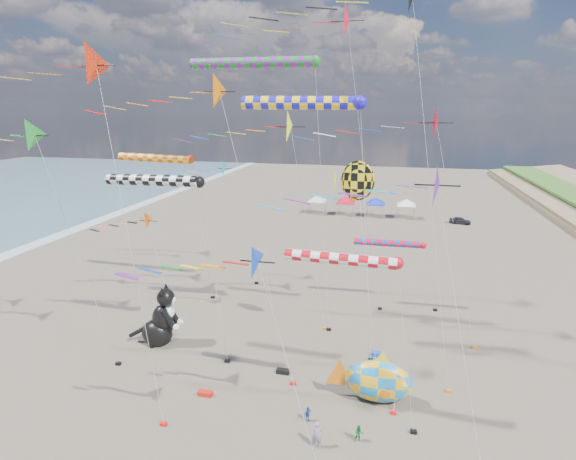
% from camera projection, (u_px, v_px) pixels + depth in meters
% --- Properties ---
extents(delta_kite_1, '(10.99, 1.87, 12.94)m').
position_uv_depth(delta_kite_1, '(208.00, 172.00, 45.02)').
color(delta_kite_1, '#0CA1B3').
rests_on(delta_kite_1, ground).
extents(delta_kite_2, '(11.12, 2.27, 17.32)m').
position_uv_depth(delta_kite_2, '(45.00, 139.00, 28.75)').
color(delta_kite_2, '#1B912D').
rests_on(delta_kite_2, ground).
extents(delta_kite_3, '(7.75, 1.87, 9.00)m').
position_uv_depth(delta_kite_3, '(135.00, 227.00, 39.19)').
color(delta_kite_3, orange).
rests_on(delta_kite_3, ground).
extents(delta_kite_4, '(11.97, 2.16, 19.82)m').
position_uv_depth(delta_kite_4, '(211.00, 97.00, 26.07)').
color(delta_kite_4, orange).
rests_on(delta_kite_4, ground).
extents(delta_kite_5, '(15.70, 2.91, 25.87)m').
position_uv_depth(delta_kite_5, '(340.00, 25.00, 35.63)').
color(delta_kite_5, red).
rests_on(delta_kite_5, ground).
extents(delta_kite_6, '(11.81, 2.67, 17.83)m').
position_uv_depth(delta_kite_6, '(285.00, 129.00, 33.74)').
color(delta_kite_6, '#E8FF24').
rests_on(delta_kite_6, ground).
extents(delta_kite_7, '(9.81, 1.64, 12.60)m').
position_uv_depth(delta_kite_7, '(222.00, 276.00, 17.62)').
color(delta_kite_7, '#123BB3').
rests_on(delta_kite_7, ground).
extents(delta_kite_8, '(9.70, 1.87, 15.94)m').
position_uv_depth(delta_kite_8, '(419.00, 199.00, 15.78)').
color(delta_kite_8, '#5F1F97').
rests_on(delta_kite_8, ground).
extents(delta_kite_9, '(13.19, 2.29, 20.99)m').
position_uv_depth(delta_kite_9, '(58.00, 71.00, 21.76)').
color(delta_kite_9, red).
rests_on(delta_kite_9, ground).
extents(delta_kite_10, '(13.82, 2.50, 18.12)m').
position_uv_depth(delta_kite_10, '(421.00, 126.00, 31.08)').
color(delta_kite_10, red).
rests_on(delta_kite_10, ground).
extents(windsock_0, '(7.71, 0.64, 6.45)m').
position_uv_depth(windsock_0, '(392.00, 244.00, 40.00)').
color(windsock_0, red).
rests_on(windsock_0, ground).
extents(windsock_1, '(9.39, 0.91, 18.54)m').
position_uv_depth(windsock_1, '(307.00, 104.00, 28.95)').
color(windsock_1, '#1C14C8').
rests_on(windsock_1, ground).
extents(windsock_2, '(7.64, 0.66, 10.39)m').
position_uv_depth(windsock_2, '(346.00, 261.00, 23.63)').
color(windsock_2, red).
rests_on(windsock_2, ground).
extents(windsock_3, '(8.89, 0.76, 13.73)m').
position_uv_depth(windsock_3, '(158.00, 159.00, 40.98)').
color(windsock_3, '#FD4615').
rests_on(windsock_3, ground).
extents(windsock_4, '(8.51, 0.79, 13.48)m').
position_uv_depth(windsock_4, '(157.00, 181.00, 30.03)').
color(windsock_4, black).
rests_on(windsock_4, ground).
extents(windsock_5, '(11.20, 0.85, 21.41)m').
position_uv_depth(windsock_5, '(257.00, 64.00, 32.89)').
color(windsock_5, '#178225').
rests_on(windsock_5, ground).
extents(angelfish_kite, '(3.74, 3.02, 14.45)m').
position_uv_depth(angelfish_kite, '(355.00, 182.00, 29.64)').
color(angelfish_kite, yellow).
rests_on(angelfish_kite, ground).
extents(cat_inflatable, '(3.83, 2.25, 4.91)m').
position_uv_depth(cat_inflatable, '(159.00, 315.00, 34.34)').
color(cat_inflatable, black).
rests_on(cat_inflatable, ground).
extents(fish_inflatable, '(5.51, 1.98, 3.60)m').
position_uv_depth(fish_inflatable, '(377.00, 381.00, 27.71)').
color(fish_inflatable, '#1687D6').
rests_on(fish_inflatable, ground).
extents(person_adult, '(0.58, 0.39, 1.55)m').
position_uv_depth(person_adult, '(317.00, 436.00, 24.06)').
color(person_adult, gray).
rests_on(person_adult, ground).
extents(child_green, '(0.55, 0.46, 1.02)m').
position_uv_depth(child_green, '(359.00, 434.00, 24.56)').
color(child_green, '#16782D').
rests_on(child_green, ground).
extents(child_blue, '(0.52, 0.58, 0.95)m').
position_uv_depth(child_blue, '(308.00, 414.00, 26.21)').
color(child_blue, '#1E4399').
rests_on(child_blue, ground).
extents(kite_bag_0, '(0.90, 0.44, 0.30)m').
position_uv_depth(kite_bag_0, '(205.00, 393.00, 28.64)').
color(kite_bag_0, red).
rests_on(kite_bag_0, ground).
extents(kite_bag_1, '(0.90, 0.44, 0.30)m').
position_uv_depth(kite_bag_1, '(283.00, 371.00, 31.05)').
color(kite_bag_1, black).
rests_on(kite_bag_1, ground).
extents(kite_bag_2, '(0.90, 0.44, 0.30)m').
position_uv_depth(kite_bag_2, '(378.00, 354.00, 33.21)').
color(kite_bag_2, '#1242BC').
rests_on(kite_bag_2, ground).
extents(tent_row, '(19.20, 4.20, 3.80)m').
position_uv_depth(tent_row, '(361.00, 198.00, 75.98)').
color(tent_row, silver).
rests_on(tent_row, ground).
extents(parked_car, '(3.47, 1.93, 1.12)m').
position_uv_depth(parked_car, '(460.00, 220.00, 71.33)').
color(parked_car, '#26262D').
rests_on(parked_car, ground).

